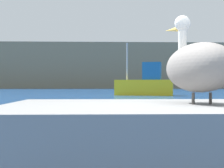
{
  "coord_description": "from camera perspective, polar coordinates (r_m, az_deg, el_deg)",
  "views": [
    {
      "loc": [
        -0.86,
        -3.0,
        0.84
      ],
      "look_at": [
        -0.24,
        13.58,
        0.88
      ],
      "focal_mm": 55.71,
      "sensor_mm": 36.0,
      "label": 1
    }
  ],
  "objects": [
    {
      "name": "pier_dock",
      "position": [
        3.55,
        14.12,
        -8.48
      ],
      "size": [
        3.81,
        2.32,
        0.65
      ],
      "primitive_type": "cube",
      "color": "gray",
      "rests_on": "ground"
    },
    {
      "name": "hillside_backdrop",
      "position": [
        81.67,
        -1.55,
        2.8
      ],
      "size": [
        140.0,
        15.18,
        9.99
      ],
      "primitive_type": "cube",
      "color": "#7F755B",
      "rests_on": "ground"
    },
    {
      "name": "pelican",
      "position": [
        3.53,
        14.01,
        2.84
      ],
      "size": [
        0.74,
        1.38,
        0.94
      ],
      "rotation": [
        0.0,
        0.0,
        1.79
      ],
      "color": "gray",
      "rests_on": "pier_dock"
    },
    {
      "name": "fishing_boat_yellow",
      "position": [
        27.49,
        5.54,
        0.06
      ],
      "size": [
        4.7,
        2.47,
        4.19
      ],
      "rotation": [
        0.0,
        0.0,
        2.88
      ],
      "color": "yellow",
      "rests_on": "ground"
    }
  ]
}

